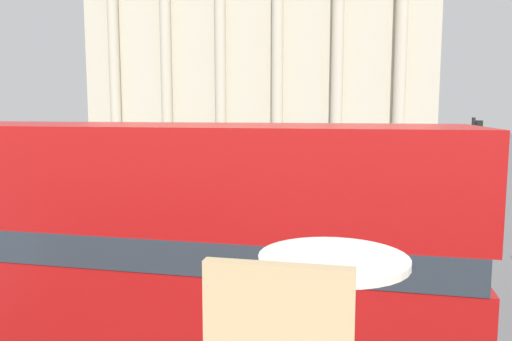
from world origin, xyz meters
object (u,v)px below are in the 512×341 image
pedestrian_olive (228,160)px  pedestrian_yellow (245,155)px  traffic_light_far (503,154)px  double_decker_bus (130,239)px  car_maroon (224,170)px  plaza_building_left (267,34)px  pedestrian_red (42,226)px  traffic_light_mid (474,159)px  cafe_dining_table (332,303)px  pedestrian_grey (461,175)px  car_navy (227,175)px

pedestrian_olive → pedestrian_yellow: bearing=-2.0°
traffic_light_far → pedestrian_olive: 16.25m
double_decker_bus → car_maroon: (-4.69, 21.76, -1.58)m
plaza_building_left → double_decker_bus: bearing=-82.1°
pedestrian_olive → pedestrian_red: bearing=177.9°
traffic_light_mid → pedestrian_red: traffic_light_mid is taller
cafe_dining_table → pedestrian_grey: size_ratio=0.44×
double_decker_bus → pedestrian_olive: 25.01m
traffic_light_mid → pedestrian_olive: (-12.44, 13.34, -1.58)m
cafe_dining_table → plaza_building_left: size_ratio=0.03×
cafe_dining_table → car_maroon: size_ratio=0.17×
double_decker_bus → plaza_building_left: 40.32m
double_decker_bus → traffic_light_far: (10.36, 19.77, -0.15)m
pedestrian_yellow → pedestrian_grey: size_ratio=1.00×
traffic_light_far → car_navy: (-14.28, -0.05, -1.44)m
pedestrian_red → pedestrian_olive: size_ratio=0.89×
double_decker_bus → pedestrian_yellow: double_decker_bus is taller
plaza_building_left → pedestrian_red: bearing=-90.2°
plaza_building_left → traffic_light_mid: plaza_building_left is taller
traffic_light_far → plaza_building_left: bearing=129.5°
plaza_building_left → pedestrian_olive: bearing=-88.9°
car_navy → pedestrian_red: (-1.63, -14.26, 0.24)m
cafe_dining_table → pedestrian_yellow: size_ratio=0.44×
car_maroon → pedestrian_grey: (13.24, -1.51, 0.25)m
traffic_light_mid → pedestrian_olive: size_ratio=2.22×
plaza_building_left → traffic_light_far: plaza_building_left is taller
pedestrian_grey → plaza_building_left: bearing=-97.6°
pedestrian_red → pedestrian_olive: pedestrian_olive is taller
cafe_dining_table → traffic_light_mid: size_ratio=0.18×
car_navy → car_maroon: 2.19m
traffic_light_mid → car_maroon: bearing=138.3°
car_navy → traffic_light_far: bearing=118.5°
double_decker_bus → pedestrian_yellow: 29.34m
pedestrian_grey → pedestrian_olive: (-13.71, 4.19, 0.11)m
plaza_building_left → car_maroon: plaza_building_left is taller
car_navy → pedestrian_red: size_ratio=2.57×
plaza_building_left → car_maroon: 20.17m
car_maroon → pedestrian_yellow: pedestrian_yellow is taller
cafe_dining_table → plaza_building_left: plaza_building_left is taller
traffic_light_mid → cafe_dining_table: bearing=-103.1°
pedestrian_yellow → pedestrian_grey: (13.62, -8.61, 0.00)m
traffic_light_mid → car_maroon: 16.15m
traffic_light_far → pedestrian_grey: 2.22m
double_decker_bus → traffic_light_far: 22.32m
traffic_light_mid → pedestrian_yellow: bearing=124.8°
pedestrian_olive → cafe_dining_table: bearing=-164.6°
plaza_building_left → pedestrian_red: 35.03m
plaza_building_left → car_maroon: size_ratio=6.95×
traffic_light_far → car_maroon: (-15.06, 1.99, -1.44)m
double_decker_bus → pedestrian_olive: size_ratio=5.62×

